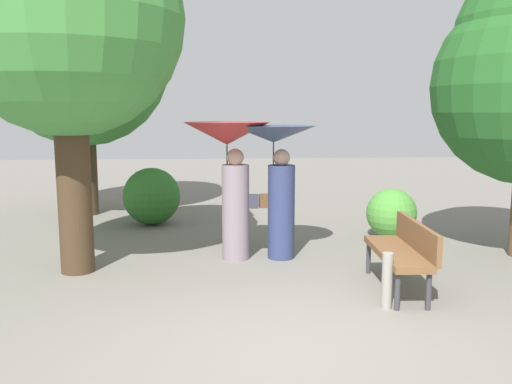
# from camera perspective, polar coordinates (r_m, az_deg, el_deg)

# --- Properties ---
(ground_plane) EXTENTS (40.00, 40.00, 0.00)m
(ground_plane) POSITION_cam_1_polar(r_m,az_deg,el_deg) (5.09, 2.96, -16.16)
(ground_plane) COLOR slate
(person_left) EXTENTS (1.23, 1.23, 1.99)m
(person_left) POSITION_cam_1_polar(r_m,az_deg,el_deg) (7.64, -2.82, 3.62)
(person_left) COLOR gray
(person_left) RESTS_ON ground
(person_right) EXTENTS (1.22, 1.22, 1.93)m
(person_right) POSITION_cam_1_polar(r_m,az_deg,el_deg) (7.69, 2.20, 3.05)
(person_right) COLOR navy
(person_right) RESTS_ON ground
(park_bench) EXTENTS (0.56, 1.52, 0.83)m
(park_bench) POSITION_cam_1_polar(r_m,az_deg,el_deg) (6.65, 15.47, -5.84)
(park_bench) COLOR #38383D
(park_bench) RESTS_ON ground
(tree_near_left) EXTENTS (3.57, 3.57, 5.50)m
(tree_near_left) POSITION_cam_1_polar(r_m,az_deg,el_deg) (11.66, -18.22, 14.82)
(tree_near_left) COLOR #42301E
(tree_near_left) RESTS_ON ground
(bush_path_left) EXTENTS (1.09, 1.09, 1.09)m
(bush_path_left) POSITION_cam_1_polar(r_m,az_deg,el_deg) (10.32, -11.08, -0.45)
(bush_path_left) COLOR #2D6B28
(bush_path_left) RESTS_ON ground
(bush_path_right) EXTENTS (0.85, 0.85, 0.85)m
(bush_path_right) POSITION_cam_1_polar(r_m,az_deg,el_deg) (9.35, 14.27, -2.22)
(bush_path_right) COLOR #4C9338
(bush_path_right) RESTS_ON ground
(path_marker_post) EXTENTS (0.12, 0.12, 0.62)m
(path_marker_post) POSITION_cam_1_polar(r_m,az_deg,el_deg) (6.06, 13.83, -9.17)
(path_marker_post) COLOR gray
(path_marker_post) RESTS_ON ground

